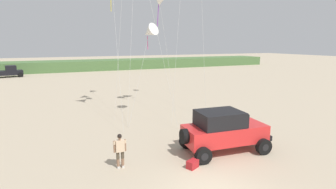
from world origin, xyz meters
TOP-DOWN VIEW (x-y plane):
  - dune_ridge at (1.09, 51.22)m, footprint 90.00×7.47m
  - jeep at (2.63, 3.06)m, footprint 4.94×2.72m
  - person_watching at (-2.90, 3.40)m, footprint 0.62×0.30m
  - cooler_box at (0.18, 2.01)m, footprint 0.66×0.57m
  - distant_pickup at (-12.47, 43.82)m, footprint 4.88×3.16m
  - kite_green_box at (3.07, 13.21)m, footprint 1.41×2.18m
  - kite_black_sled at (1.36, 11.03)m, footprint 3.00×2.81m

SIDE VIEW (x-z plane):
  - cooler_box at x=0.18m, z-range 0.00..0.38m
  - person_watching at x=-2.90m, z-range 0.10..1.77m
  - distant_pickup at x=-12.47m, z-range -0.05..1.93m
  - dune_ridge at x=1.09m, z-range 0.00..2.07m
  - jeep at x=2.63m, z-range 0.07..2.33m
  - kite_black_sled at x=1.36m, z-range 2.94..10.21m
  - kite_green_box at x=3.07m, z-range 4.25..13.97m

